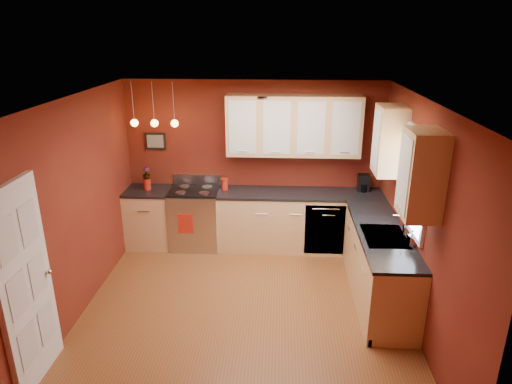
# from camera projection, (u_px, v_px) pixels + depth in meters

# --- Properties ---
(floor) EXTENTS (4.20, 4.20, 0.00)m
(floor) POSITION_uv_depth(u_px,v_px,m) (244.00, 311.00, 5.67)
(floor) COLOR brown
(floor) RESTS_ON ground
(ceiling) EXTENTS (4.00, 4.20, 0.02)m
(ceiling) POSITION_uv_depth(u_px,v_px,m) (242.00, 101.00, 4.79)
(ceiling) COLOR white
(ceiling) RESTS_ON wall_back
(wall_back) EXTENTS (4.00, 0.02, 2.60)m
(wall_back) POSITION_uv_depth(u_px,v_px,m) (254.00, 164.00, 7.20)
(wall_back) COLOR maroon
(wall_back) RESTS_ON floor
(wall_front) EXTENTS (4.00, 0.02, 2.60)m
(wall_front) POSITION_uv_depth(u_px,v_px,m) (219.00, 329.00, 3.26)
(wall_front) COLOR maroon
(wall_front) RESTS_ON floor
(wall_left) EXTENTS (0.02, 4.20, 2.60)m
(wall_left) POSITION_uv_depth(u_px,v_px,m) (73.00, 211.00, 5.34)
(wall_left) COLOR maroon
(wall_left) RESTS_ON floor
(wall_right) EXTENTS (0.02, 4.20, 2.60)m
(wall_right) POSITION_uv_depth(u_px,v_px,m) (420.00, 219.00, 5.13)
(wall_right) COLOR maroon
(wall_right) RESTS_ON floor
(base_cabinets_back_left) EXTENTS (0.70, 0.60, 0.90)m
(base_cabinets_back_left) POSITION_uv_depth(u_px,v_px,m) (150.00, 218.00, 7.30)
(base_cabinets_back_left) COLOR tan
(base_cabinets_back_left) RESTS_ON floor
(base_cabinets_back_right) EXTENTS (2.54, 0.60, 0.90)m
(base_cabinets_back_right) POSITION_uv_depth(u_px,v_px,m) (299.00, 222.00, 7.17)
(base_cabinets_back_right) COLOR tan
(base_cabinets_back_right) RESTS_ON floor
(base_cabinets_right) EXTENTS (0.60, 2.10, 0.90)m
(base_cabinets_right) POSITION_uv_depth(u_px,v_px,m) (379.00, 265.00, 5.85)
(base_cabinets_right) COLOR tan
(base_cabinets_right) RESTS_ON floor
(counter_back_left) EXTENTS (0.70, 0.62, 0.04)m
(counter_back_left) POSITION_uv_depth(u_px,v_px,m) (148.00, 191.00, 7.14)
(counter_back_left) COLOR black
(counter_back_left) RESTS_ON base_cabinets_back_left
(counter_back_right) EXTENTS (2.54, 0.62, 0.04)m
(counter_back_right) POSITION_uv_depth(u_px,v_px,m) (300.00, 194.00, 7.01)
(counter_back_right) COLOR black
(counter_back_right) RESTS_ON base_cabinets_back_right
(counter_right) EXTENTS (0.62, 2.10, 0.04)m
(counter_right) POSITION_uv_depth(u_px,v_px,m) (382.00, 232.00, 5.69)
(counter_right) COLOR black
(counter_right) RESTS_ON base_cabinets_right
(gas_range) EXTENTS (0.76, 0.64, 1.11)m
(gas_range) POSITION_uv_depth(u_px,v_px,m) (195.00, 218.00, 7.25)
(gas_range) COLOR #B9B9BE
(gas_range) RESTS_ON floor
(dishwasher_front) EXTENTS (0.60, 0.02, 0.80)m
(dishwasher_front) POSITION_uv_depth(u_px,v_px,m) (325.00, 230.00, 6.88)
(dishwasher_front) COLOR #B9B9BE
(dishwasher_front) RESTS_ON base_cabinets_back_right
(sink) EXTENTS (0.50, 0.70, 0.33)m
(sink) POSITION_uv_depth(u_px,v_px,m) (385.00, 238.00, 5.55)
(sink) COLOR #99999F
(sink) RESTS_ON counter_right
(window) EXTENTS (0.06, 1.02, 1.22)m
(window) POSITION_uv_depth(u_px,v_px,m) (415.00, 178.00, 5.28)
(window) COLOR white
(window) RESTS_ON wall_right
(door_left_wall) EXTENTS (0.12, 0.82, 2.05)m
(door_left_wall) POSITION_uv_depth(u_px,v_px,m) (26.00, 287.00, 4.30)
(door_left_wall) COLOR white
(door_left_wall) RESTS_ON floor
(upper_cabinets_back) EXTENTS (2.00, 0.35, 0.90)m
(upper_cabinets_back) POSITION_uv_depth(u_px,v_px,m) (294.00, 126.00, 6.79)
(upper_cabinets_back) COLOR tan
(upper_cabinets_back) RESTS_ON wall_back
(upper_cabinets_right) EXTENTS (0.35, 1.95, 0.90)m
(upper_cabinets_right) POSITION_uv_depth(u_px,v_px,m) (404.00, 155.00, 5.22)
(upper_cabinets_right) COLOR tan
(upper_cabinets_right) RESTS_ON wall_right
(wall_picture) EXTENTS (0.32, 0.03, 0.26)m
(wall_picture) POSITION_uv_depth(u_px,v_px,m) (155.00, 141.00, 7.15)
(wall_picture) COLOR black
(wall_picture) RESTS_ON wall_back
(pendant_lights) EXTENTS (0.71, 0.11, 0.66)m
(pendant_lights) POSITION_uv_depth(u_px,v_px,m) (154.00, 123.00, 6.71)
(pendant_lights) COLOR #99999F
(pendant_lights) RESTS_ON ceiling
(red_canister) EXTENTS (0.12, 0.12, 0.18)m
(red_canister) POSITION_uv_depth(u_px,v_px,m) (225.00, 184.00, 7.11)
(red_canister) COLOR #B22113
(red_canister) RESTS_ON counter_back_right
(red_vase) EXTENTS (0.11, 0.11, 0.18)m
(red_vase) POSITION_uv_depth(u_px,v_px,m) (147.00, 184.00, 7.10)
(red_vase) COLOR #B22113
(red_vase) RESTS_ON counter_back_left
(flowers) EXTENTS (0.12, 0.12, 0.21)m
(flowers) POSITION_uv_depth(u_px,v_px,m) (146.00, 174.00, 7.04)
(flowers) COLOR #B22113
(flowers) RESTS_ON red_vase
(coffee_maker) EXTENTS (0.18, 0.18, 0.26)m
(coffee_maker) POSITION_uv_depth(u_px,v_px,m) (364.00, 183.00, 7.04)
(coffee_maker) COLOR black
(coffee_maker) RESTS_ON counter_back_right
(soap_pump) EXTENTS (0.11, 0.11, 0.21)m
(soap_pump) POSITION_uv_depth(u_px,v_px,m) (412.00, 238.00, 5.25)
(soap_pump) COLOR silver
(soap_pump) RESTS_ON counter_right
(dish_towel) EXTENTS (0.23, 0.02, 0.32)m
(dish_towel) POSITION_uv_depth(u_px,v_px,m) (185.00, 224.00, 6.93)
(dish_towel) COLOR #B22113
(dish_towel) RESTS_ON gas_range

